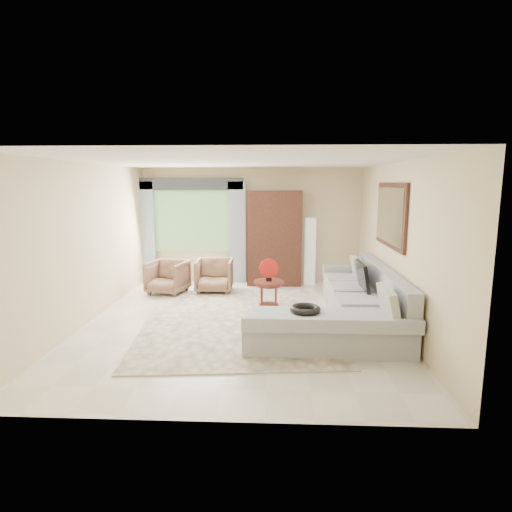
{
  "coord_description": "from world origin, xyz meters",
  "views": [
    {
      "loc": [
        0.58,
        -6.77,
        2.29
      ],
      "look_at": [
        0.25,
        0.35,
        1.05
      ],
      "focal_mm": 30.0,
      "sensor_mm": 36.0,
      "label": 1
    }
  ],
  "objects_px": {
    "coffee_table": "(269,295)",
    "armoire": "(274,238)",
    "sectional_sofa": "(351,310)",
    "floor_lamp": "(310,251)",
    "potted_plant": "(163,271)",
    "armchair_left": "(168,277)",
    "armchair_right": "(214,275)",
    "tv_screen": "(363,276)"
  },
  "relations": [
    {
      "from": "armchair_right",
      "to": "sectional_sofa",
      "type": "bearing_deg",
      "value": -42.05
    },
    {
      "from": "coffee_table",
      "to": "floor_lamp",
      "type": "relative_size",
      "value": 0.36
    },
    {
      "from": "potted_plant",
      "to": "floor_lamp",
      "type": "xyz_separation_m",
      "value": [
        3.37,
        -0.05,
        0.51
      ]
    },
    {
      "from": "coffee_table",
      "to": "potted_plant",
      "type": "height_order",
      "value": "coffee_table"
    },
    {
      "from": "armchair_right",
      "to": "armoire",
      "type": "bearing_deg",
      "value": 29.89
    },
    {
      "from": "coffee_table",
      "to": "floor_lamp",
      "type": "distance_m",
      "value": 2.35
    },
    {
      "from": "armchair_right",
      "to": "floor_lamp",
      "type": "distance_m",
      "value": 2.25
    },
    {
      "from": "sectional_sofa",
      "to": "armchair_right",
      "type": "bearing_deg",
      "value": 139.37
    },
    {
      "from": "armchair_right",
      "to": "armoire",
      "type": "height_order",
      "value": "armoire"
    },
    {
      "from": "coffee_table",
      "to": "armchair_right",
      "type": "bearing_deg",
      "value": 131.99
    },
    {
      "from": "sectional_sofa",
      "to": "floor_lamp",
      "type": "relative_size",
      "value": 2.31
    },
    {
      "from": "armchair_left",
      "to": "armchair_right",
      "type": "bearing_deg",
      "value": 24.0
    },
    {
      "from": "armchair_left",
      "to": "floor_lamp",
      "type": "height_order",
      "value": "floor_lamp"
    },
    {
      "from": "coffee_table",
      "to": "floor_lamp",
      "type": "bearing_deg",
      "value": 67.36
    },
    {
      "from": "armchair_left",
      "to": "armchair_right",
      "type": "relative_size",
      "value": 0.98
    },
    {
      "from": "armoire",
      "to": "armchair_right",
      "type": "bearing_deg",
      "value": -148.69
    },
    {
      "from": "coffee_table",
      "to": "armoire",
      "type": "relative_size",
      "value": 0.26
    },
    {
      "from": "tv_screen",
      "to": "armchair_right",
      "type": "relative_size",
      "value": 0.97
    },
    {
      "from": "armoire",
      "to": "potted_plant",
      "type": "bearing_deg",
      "value": 177.51
    },
    {
      "from": "sectional_sofa",
      "to": "armchair_left",
      "type": "xyz_separation_m",
      "value": [
        -3.44,
        1.96,
        0.06
      ]
    },
    {
      "from": "tv_screen",
      "to": "floor_lamp",
      "type": "height_order",
      "value": "floor_lamp"
    },
    {
      "from": "armchair_right",
      "to": "armoire",
      "type": "xyz_separation_m",
      "value": [
        1.25,
        0.76,
        0.7
      ]
    },
    {
      "from": "sectional_sofa",
      "to": "armoire",
      "type": "relative_size",
      "value": 1.65
    },
    {
      "from": "potted_plant",
      "to": "armoire",
      "type": "bearing_deg",
      "value": -2.49
    },
    {
      "from": "tv_screen",
      "to": "floor_lamp",
      "type": "xyz_separation_m",
      "value": [
        -0.7,
        2.45,
        0.03
      ]
    },
    {
      "from": "sectional_sofa",
      "to": "coffee_table",
      "type": "xyz_separation_m",
      "value": [
        -1.32,
        0.83,
        0.0
      ]
    },
    {
      "from": "tv_screen",
      "to": "potted_plant",
      "type": "relative_size",
      "value": 1.51
    },
    {
      "from": "sectional_sofa",
      "to": "tv_screen",
      "type": "distance_m",
      "value": 0.72
    },
    {
      "from": "sectional_sofa",
      "to": "coffee_table",
      "type": "height_order",
      "value": "sectional_sofa"
    },
    {
      "from": "coffee_table",
      "to": "potted_plant",
      "type": "xyz_separation_m",
      "value": [
        -2.49,
        2.17,
        -0.04
      ]
    },
    {
      "from": "tv_screen",
      "to": "coffee_table",
      "type": "height_order",
      "value": "tv_screen"
    },
    {
      "from": "coffee_table",
      "to": "armoire",
      "type": "height_order",
      "value": "armoire"
    },
    {
      "from": "armoire",
      "to": "floor_lamp",
      "type": "height_order",
      "value": "armoire"
    },
    {
      "from": "sectional_sofa",
      "to": "tv_screen",
      "type": "relative_size",
      "value": 4.68
    },
    {
      "from": "tv_screen",
      "to": "coffee_table",
      "type": "bearing_deg",
      "value": 168.17
    },
    {
      "from": "armchair_right",
      "to": "potted_plant",
      "type": "xyz_separation_m",
      "value": [
        -1.32,
        0.88,
        -0.1
      ]
    },
    {
      "from": "armchair_right",
      "to": "potted_plant",
      "type": "relative_size",
      "value": 1.56
    },
    {
      "from": "sectional_sofa",
      "to": "armchair_right",
      "type": "distance_m",
      "value": 3.28
    },
    {
      "from": "potted_plant",
      "to": "armchair_left",
      "type": "bearing_deg",
      "value": -70.71
    },
    {
      "from": "sectional_sofa",
      "to": "armchair_right",
      "type": "relative_size",
      "value": 4.52
    },
    {
      "from": "sectional_sofa",
      "to": "floor_lamp",
      "type": "distance_m",
      "value": 3.03
    },
    {
      "from": "sectional_sofa",
      "to": "armchair_left",
      "type": "height_order",
      "value": "sectional_sofa"
    }
  ]
}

